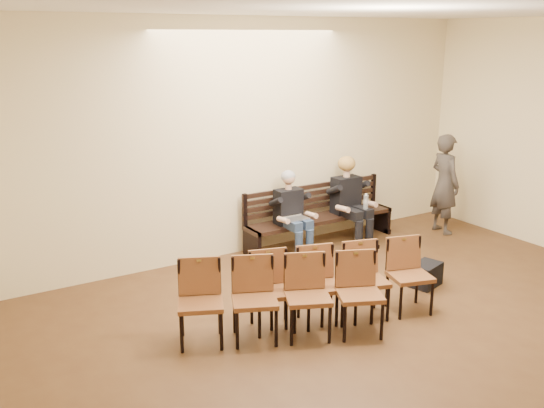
{
  "coord_description": "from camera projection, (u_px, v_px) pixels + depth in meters",
  "views": [
    {
      "loc": [
        -4.4,
        -2.77,
        3.23
      ],
      "look_at": [
        -0.18,
        4.05,
        0.99
      ],
      "focal_mm": 40.0,
      "sensor_mm": 36.0,
      "label": 1
    }
  ],
  "objects": [
    {
      "name": "chair_row_front",
      "position": [
        281.0,
        300.0,
        6.58
      ],
      "size": [
        2.24,
        1.37,
        0.92
      ],
      "primitive_type": "cube",
      "rotation": [
        0.0,
        0.0,
        -0.42
      ],
      "color": "brown",
      "rests_on": "ground"
    },
    {
      "name": "bag",
      "position": [
        426.0,
        275.0,
        8.05
      ],
      "size": [
        0.49,
        0.4,
        0.31
      ],
      "primitive_type": "cube",
      "rotation": [
        0.0,
        0.0,
        0.29
      ],
      "color": "black",
      "rests_on": "ground"
    },
    {
      "name": "chair_row_back",
      "position": [
        344.0,
        284.0,
        7.02
      ],
      "size": [
        2.22,
        1.08,
        0.89
      ],
      "primitive_type": "cube",
      "rotation": [
        0.0,
        0.0,
        -0.28
      ],
      "color": "brown",
      "rests_on": "ground"
    },
    {
      "name": "water_bottle",
      "position": [
        365.0,
        210.0,
        9.54
      ],
      "size": [
        0.08,
        0.08,
        0.25
      ],
      "primitive_type": "cylinder",
      "rotation": [
        0.0,
        0.0,
        0.11
      ],
      "color": "silver",
      "rests_on": "bench"
    },
    {
      "name": "seated_woman",
      "position": [
        350.0,
        202.0,
        9.7
      ],
      "size": [
        0.56,
        0.78,
        1.3
      ],
      "primitive_type": null,
      "color": "black",
      "rests_on": "ground"
    },
    {
      "name": "room_walls",
      "position": [
        484.0,
        117.0,
        5.33
      ],
      "size": [
        8.02,
        10.01,
        3.51
      ],
      "color": "beige",
      "rests_on": "ground"
    },
    {
      "name": "seated_man",
      "position": [
        292.0,
        215.0,
        9.15
      ],
      "size": [
        0.51,
        0.7,
        1.22
      ],
      "primitive_type": null,
      "color": "black",
      "rests_on": "ground"
    },
    {
      "name": "bench",
      "position": [
        320.0,
        230.0,
        9.67
      ],
      "size": [
        2.6,
        0.9,
        0.45
      ],
      "primitive_type": "cube",
      "color": "black",
      "rests_on": "ground"
    },
    {
      "name": "passerby",
      "position": [
        445.0,
        176.0,
        10.05
      ],
      "size": [
        0.55,
        0.76,
        1.93
      ],
      "primitive_type": "imported",
      "rotation": [
        0.0,
        0.0,
        1.44
      ],
      "color": "#3A3530",
      "rests_on": "ground"
    },
    {
      "name": "laptop",
      "position": [
        296.0,
        219.0,
        9.05
      ],
      "size": [
        0.35,
        0.28,
        0.25
      ],
      "primitive_type": "cube",
      "rotation": [
        0.0,
        0.0,
        -0.03
      ],
      "color": "silver",
      "rests_on": "bench"
    }
  ]
}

